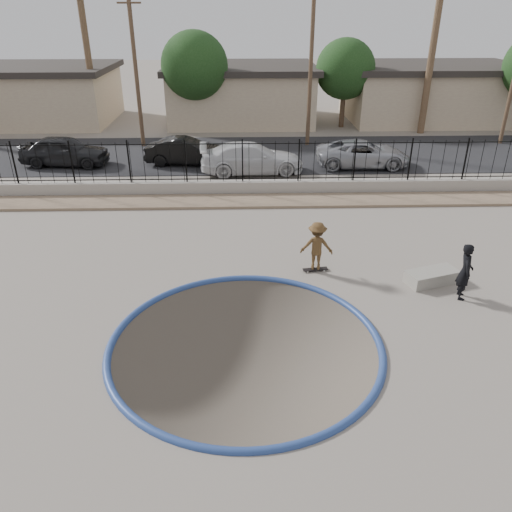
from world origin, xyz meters
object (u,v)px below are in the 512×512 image
object	(u,v)px
videographer	(465,271)
car_d	(363,154)
skater	(317,249)
car_a	(64,151)
concrete_ledge	(432,277)
car_c	(252,158)
skateboard	(315,269)
car_b	(186,151)

from	to	relation	value
videographer	car_d	xyz separation A→B (m)	(-0.02, 13.21, -0.15)
skater	car_a	world-z (taller)	skater
concrete_ledge	car_a	world-z (taller)	car_a
concrete_ledge	car_c	world-z (taller)	car_c
skater	car_c	distance (m)	10.70
skateboard	videographer	bearing A→B (deg)	-30.99
videographer	car_a	world-z (taller)	videographer
skater	car_a	size ratio (longest dim) A/B	0.35
skateboard	videographer	distance (m)	4.48
skateboard	car_b	size ratio (longest dim) A/B	0.20
skateboard	car_c	xyz separation A→B (m)	(-1.83, 10.54, 0.73)
skater	skateboard	bearing A→B (deg)	52.23
car_a	car_c	distance (m)	10.00
concrete_ledge	car_c	bearing A→B (deg)	115.05
skater	car_b	xyz separation A→B (m)	(-5.30, 12.14, -0.06)
skater	car_d	xyz separation A→B (m)	(4.04, 11.47, -0.08)
videographer	car_b	world-z (taller)	videographer
videographer	concrete_ledge	world-z (taller)	videographer
skater	car_d	world-z (taller)	skater
skater	car_a	distance (m)	16.86
videographer	car_d	bearing A→B (deg)	13.55
videographer	concrete_ledge	distance (m)	1.23
car_a	car_b	world-z (taller)	car_a
car_a	car_d	xyz separation A→B (m)	(15.74, -0.67, -0.10)
videographer	car_a	bearing A→B (deg)	62.10
car_d	videographer	bearing A→B (deg)	-178.73
car_a	skater	bearing A→B (deg)	-131.06
car_a	skateboard	bearing A→B (deg)	-131.06
skateboard	car_d	bearing A→B (deg)	62.83
skater	car_b	bearing A→B (deg)	-59.18
car_b	car_d	size ratio (longest dim) A/B	0.87
skater	car_d	size ratio (longest dim) A/B	0.33
concrete_ledge	car_a	bearing A→B (deg)	139.46
videographer	car_a	size ratio (longest dim) A/B	0.38
car_b	car_c	xyz separation A→B (m)	(3.47, -1.60, 0.05)
skateboard	concrete_ledge	size ratio (longest dim) A/B	0.52
concrete_ledge	car_a	size ratio (longest dim) A/B	0.35
skateboard	car_c	size ratio (longest dim) A/B	0.16
concrete_ledge	car_c	size ratio (longest dim) A/B	0.31
videographer	car_c	size ratio (longest dim) A/B	0.33
skater	car_c	size ratio (longest dim) A/B	0.31
skateboard	car_d	distance (m)	12.18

